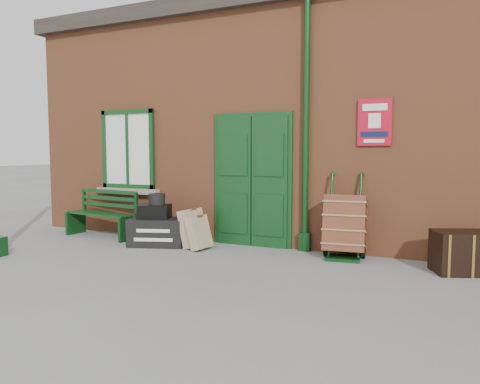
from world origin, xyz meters
The scene contains 10 objects.
ground centered at (0.00, 0.00, 0.00)m, with size 80.00×80.00×0.00m, color gray.
station_building centered at (0.00, 3.49, 2.16)m, with size 10.30×4.30×4.36m.
bench centered at (-3.19, 1.06, 0.46)m, with size 1.51×0.62×0.91m.
houdini_trunk centered at (-1.77, 0.78, 0.23)m, with size 0.94×0.52×0.47m, color black.
strongbox centered at (-1.82, 0.78, 0.59)m, with size 0.52×0.38×0.23m, color black.
hatbox centered at (-1.79, 0.81, 0.80)m, with size 0.28×0.28×0.19m, color black.
suitcase_back centered at (-1.14, 0.90, 0.33)m, with size 0.18×0.45×0.63m, color tan.
suitcase_front centered at (-0.96, 0.80, 0.28)m, with size 0.16×0.41×0.54m, color tan.
porter_trolley centered at (1.34, 1.23, 0.49)m, with size 0.69×0.73×1.26m.
dark_trunk centered at (2.98, 1.00, 0.28)m, with size 0.78×0.51×0.56m, color black.
Camera 1 is at (2.86, -5.78, 1.63)m, focal length 35.00 mm.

